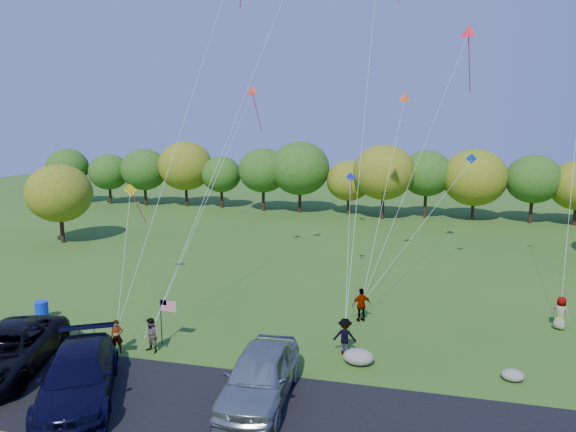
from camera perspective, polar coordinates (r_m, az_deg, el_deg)
name	(u,v)px	position (r m, az deg, el deg)	size (l,w,h in m)	color
ground	(226,359)	(24.05, -6.90, -15.48)	(140.00, 140.00, 0.00)	#325F1B
asphalt_lane	(188,405)	(20.78, -11.00, -19.93)	(44.00, 6.00, 0.06)	black
treeline	(343,175)	(57.14, 6.11, 4.53)	(77.05, 27.73, 8.23)	#342313
minivan_dark	(7,351)	(25.22, -28.80, -13.01)	(3.09, 6.70, 1.86)	black
minivan_navy	(78,377)	(21.76, -22.30, -16.22)	(2.60, 6.39, 1.86)	black
minivan_silver	(260,375)	(20.28, -3.15, -17.26)	(2.34, 5.81, 1.98)	#92989B
flyer_a	(117,337)	(25.42, -18.47, -12.58)	(0.56, 0.37, 1.54)	#4C4C59
flyer_b	(151,336)	(24.95, -14.93, -12.72)	(0.80, 0.62, 1.64)	#4C4C59
flyer_c	(345,336)	(24.16, 6.33, -13.14)	(1.09, 0.63, 1.69)	#4C4C59
flyer_d	(362,305)	(27.92, 8.17, -9.75)	(1.06, 0.44, 1.81)	#4C4C59
flyer_e	(560,313)	(30.07, 28.02, -9.50)	(0.84, 0.55, 1.73)	#4C4C59
trash_barrel	(42,311)	(30.93, -25.69, -9.46)	(0.68, 0.68, 1.02)	#0D2DC9
flag_assembly	(165,311)	(25.36, -13.49, -10.26)	(0.83, 0.53, 2.23)	black
boulder_near	(359,357)	(23.48, 7.84, -15.25)	(1.35, 1.06, 0.68)	gray
boulder_far	(513,375)	(23.87, 23.71, -15.88)	(0.92, 0.77, 0.48)	gray
kites_aloft	(361,3)	(34.90, 8.08, 22.35)	(27.16, 9.00, 18.70)	orange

